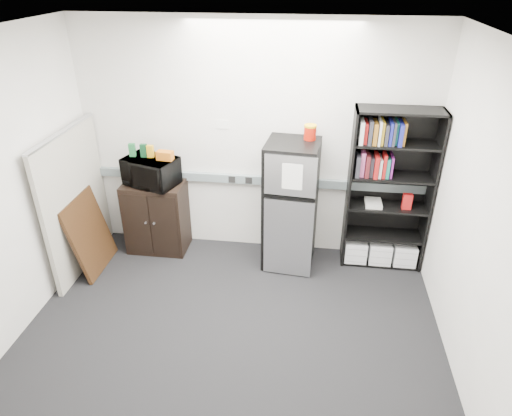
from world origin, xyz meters
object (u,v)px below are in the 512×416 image
at_px(cubicle_partition, 76,201).
at_px(refrigerator, 290,206).
at_px(cabinet, 157,216).
at_px(bookshelf, 389,192).
at_px(microwave, 151,171).

relative_size(cubicle_partition, refrigerator, 1.09).
xyz_separation_m(cubicle_partition, cabinet, (0.75, 0.42, -0.37)).
bearing_deg(bookshelf, cabinet, -178.62).
bearing_deg(bookshelf, cubicle_partition, -171.94).
distance_m(bookshelf, cubicle_partition, 3.46).
distance_m(cubicle_partition, refrigerator, 2.39).
bearing_deg(cabinet, microwave, -90.00).
xyz_separation_m(cubicle_partition, microwave, (0.75, 0.40, 0.23)).
relative_size(microwave, refrigerator, 0.39).
height_order(bookshelf, cabinet, bookshelf).
relative_size(bookshelf, cubicle_partition, 1.14).
xyz_separation_m(bookshelf, refrigerator, (-1.07, -0.14, -0.17)).
distance_m(bookshelf, microwave, 2.68).
height_order(cubicle_partition, refrigerator, cubicle_partition).
height_order(bookshelf, cubicle_partition, bookshelf).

